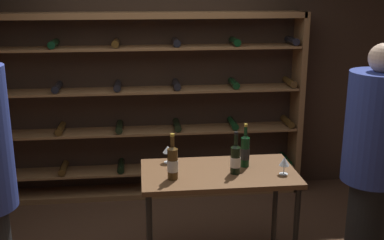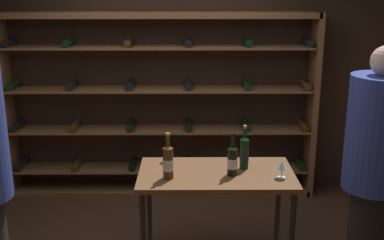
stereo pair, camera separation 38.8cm
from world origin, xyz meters
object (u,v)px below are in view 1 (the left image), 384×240
person_bystander_red_print (373,153)px  wine_bottle_green_slim (235,159)px  wine_rack (147,108)px  tasting_table (219,181)px  wine_bottle_gold_foil (245,151)px  wine_glass_stemmed_left (284,162)px  wine_glass_stemmed_right (168,150)px  wine_bottle_red_label (173,162)px

person_bystander_red_print → wine_bottle_green_slim: bearing=-44.4°
wine_bottle_green_slim → wine_rack: bearing=113.4°
tasting_table → wine_bottle_green_slim: size_ratio=3.60×
tasting_table → wine_bottle_gold_foil: size_ratio=3.40×
wine_bottle_green_slim → wine_glass_stemmed_left: (0.38, -0.06, -0.02)m
wine_glass_stemmed_right → wine_bottle_gold_foil: bearing=-14.0°
tasting_table → wine_bottle_gold_foil: wine_bottle_gold_foil is taller
person_bystander_red_print → wine_glass_stemmed_right: size_ratio=12.67×
wine_glass_stemmed_right → wine_bottle_green_slim: bearing=-29.9°
tasting_table → wine_bottle_red_label: size_ratio=3.39×
wine_bottle_green_slim → wine_glass_stemmed_left: 0.38m
wine_rack → wine_bottle_gold_foil: size_ratio=9.25×
tasting_table → wine_rack: bearing=110.2°
wine_bottle_red_label → person_bystander_red_print: bearing=-4.0°
wine_glass_stemmed_left → wine_bottle_green_slim: bearing=170.8°
wine_rack → person_bystander_red_print: 2.38m
tasting_table → wine_glass_stemmed_left: size_ratio=8.66×
tasting_table → wine_glass_stemmed_right: (-0.39, 0.24, 0.19)m
wine_rack → wine_glass_stemmed_right: wine_rack is taller
person_bystander_red_print → wine_bottle_red_label: (-1.54, 0.11, -0.06)m
person_bystander_red_print → wine_bottle_gold_foil: size_ratio=5.13×
wine_bottle_red_label → wine_glass_stemmed_left: size_ratio=2.55×
person_bystander_red_print → wine_bottle_green_slim: size_ratio=5.43×
wine_bottle_red_label → wine_rack: bearing=95.8°
wine_glass_stemmed_left → wine_glass_stemmed_right: bearing=158.2°
tasting_table → wine_bottle_gold_foil: bearing=19.7°
wine_bottle_red_label → wine_glass_stemmed_right: wine_bottle_red_label is taller
wine_rack → wine_glass_stemmed_left: (1.03, -1.57, -0.06)m
wine_bottle_red_label → wine_glass_stemmed_left: bearing=-0.2°
tasting_table → person_bystander_red_print: (1.16, -0.22, 0.27)m
wine_rack → wine_glass_stemmed_left: size_ratio=23.57×
wine_bottle_gold_foil → wine_glass_stemmed_left: (0.27, -0.20, -0.03)m
wine_bottle_green_slim → wine_glass_stemmed_left: wine_bottle_green_slim is taller
wine_bottle_green_slim → wine_bottle_red_label: wine_bottle_red_label is taller
wine_bottle_gold_foil → wine_bottle_green_slim: size_ratio=1.06×
tasting_table → wine_bottle_gold_foil: (0.23, 0.08, 0.22)m
wine_glass_stemmed_right → wine_glass_stemmed_left: 0.96m
wine_bottle_red_label → wine_glass_stemmed_right: bearing=92.6°
wine_bottle_green_slim → wine_glass_stemmed_right: size_ratio=2.33×
wine_bottle_gold_foil → wine_bottle_red_label: size_ratio=1.00×
wine_bottle_gold_foil → wine_glass_stemmed_right: size_ratio=2.47×
person_bystander_red_print → wine_bottle_green_slim: 1.06m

